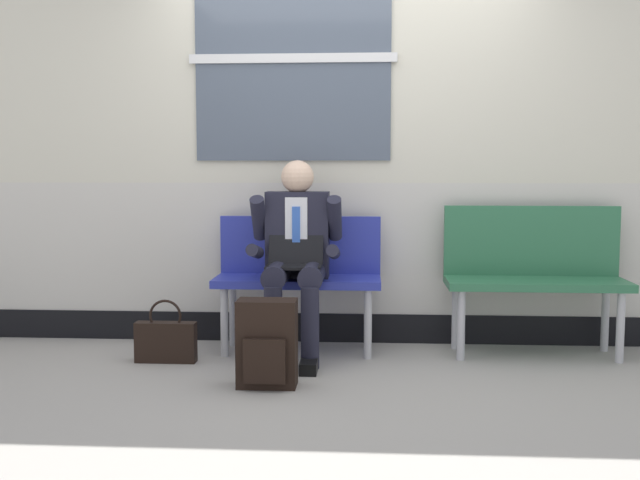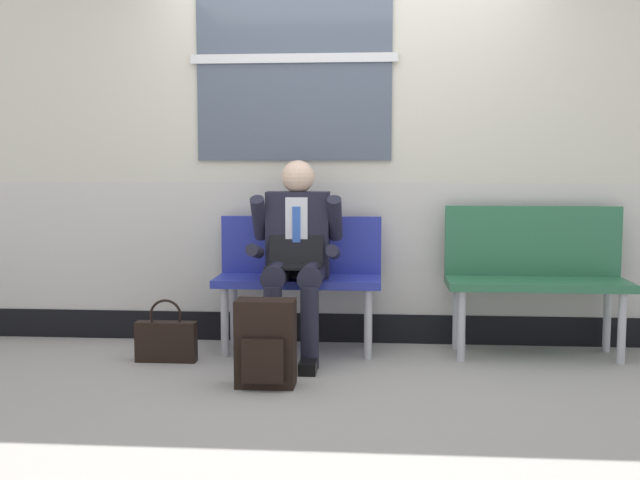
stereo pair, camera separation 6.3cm
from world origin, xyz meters
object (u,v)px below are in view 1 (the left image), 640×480
bench_empty (534,268)px  backpack (267,344)px  handbag (166,340)px  person_seated (296,253)px  bench_with_person (299,271)px

bench_empty → backpack: 1.85m
backpack → handbag: size_ratio=1.23×
person_seated → backpack: bearing=-98.1°
bench_with_person → backpack: bearing=-96.3°
handbag → bench_with_person: bearing=25.9°
person_seated → handbag: bearing=-166.6°
person_seated → bench_with_person: bearing=90.0°
person_seated → handbag: (-0.79, -0.19, -0.53)m
bench_with_person → backpack: size_ratio=2.22×
bench_with_person → bench_empty: 1.51m
bench_with_person → handbag: bearing=-154.1°
person_seated → backpack: (-0.09, -0.67, -0.43)m
handbag → bench_empty: bearing=9.6°
person_seated → backpack: size_ratio=2.58×
bench_empty → handbag: (-2.30, -0.39, -0.41)m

